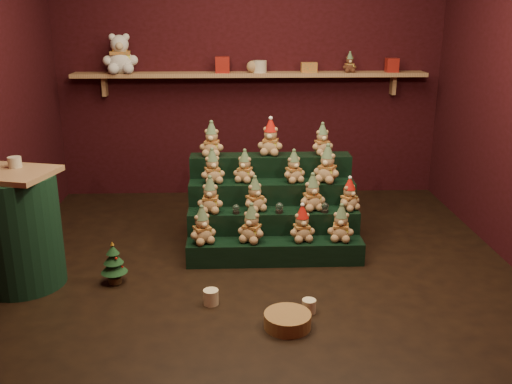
{
  "coord_description": "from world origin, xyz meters",
  "views": [
    {
      "loc": [
        -0.16,
        -4.03,
        1.92
      ],
      "look_at": [
        -0.0,
        0.25,
        0.55
      ],
      "focal_mm": 40.0,
      "sensor_mm": 36.0,
      "label": 1
    }
  ],
  "objects_px": {
    "snow_globe_a": "(236,209)",
    "wicker_basket": "(288,320)",
    "riser_tier_front": "(275,252)",
    "snow_globe_c": "(325,207)",
    "side_table": "(18,230)",
    "white_bear": "(120,48)",
    "mug_right": "(309,306)",
    "snow_globe_b": "(279,208)",
    "mug_left": "(211,297)",
    "brown_bear": "(350,62)",
    "mini_christmas_tree": "(114,263)"
  },
  "relations": [
    {
      "from": "snow_globe_a",
      "to": "wicker_basket",
      "type": "relative_size",
      "value": 0.26
    },
    {
      "from": "riser_tier_front",
      "to": "snow_globe_c",
      "type": "bearing_deg",
      "value": 21.19
    },
    {
      "from": "side_table",
      "to": "white_bear",
      "type": "distance_m",
      "value": 2.35
    },
    {
      "from": "side_table",
      "to": "wicker_basket",
      "type": "distance_m",
      "value": 2.03
    },
    {
      "from": "mug_right",
      "to": "wicker_basket",
      "type": "bearing_deg",
      "value": -131.96
    },
    {
      "from": "snow_globe_b",
      "to": "wicker_basket",
      "type": "relative_size",
      "value": 0.29
    },
    {
      "from": "snow_globe_c",
      "to": "side_table",
      "type": "height_order",
      "value": "side_table"
    },
    {
      "from": "mug_left",
      "to": "brown_bear",
      "type": "height_order",
      "value": "brown_bear"
    },
    {
      "from": "snow_globe_a",
      "to": "brown_bear",
      "type": "height_order",
      "value": "brown_bear"
    },
    {
      "from": "snow_globe_c",
      "to": "mug_right",
      "type": "distance_m",
      "value": 1.06
    },
    {
      "from": "snow_globe_c",
      "to": "mug_left",
      "type": "bearing_deg",
      "value": -137.35
    },
    {
      "from": "riser_tier_front",
      "to": "snow_globe_b",
      "type": "bearing_deg",
      "value": 74.7
    },
    {
      "from": "snow_globe_a",
      "to": "snow_globe_c",
      "type": "xyz_separation_m",
      "value": [
        0.72,
        0.0,
        0.0
      ]
    },
    {
      "from": "riser_tier_front",
      "to": "mug_left",
      "type": "xyz_separation_m",
      "value": [
        -0.48,
        -0.67,
        -0.04
      ]
    },
    {
      "from": "mug_right",
      "to": "wicker_basket",
      "type": "xyz_separation_m",
      "value": [
        -0.16,
        -0.18,
        0.0
      ]
    },
    {
      "from": "riser_tier_front",
      "to": "brown_bear",
      "type": "distance_m",
      "value": 2.33
    },
    {
      "from": "snow_globe_b",
      "to": "brown_bear",
      "type": "bearing_deg",
      "value": 62.0
    },
    {
      "from": "white_bear",
      "to": "wicker_basket",
      "type": "bearing_deg",
      "value": -70.15
    },
    {
      "from": "mug_right",
      "to": "snow_globe_a",
      "type": "bearing_deg",
      "value": 116.22
    },
    {
      "from": "brown_bear",
      "to": "snow_globe_b",
      "type": "bearing_deg",
      "value": -120.59
    },
    {
      "from": "snow_globe_a",
      "to": "mini_christmas_tree",
      "type": "height_order",
      "value": "snow_globe_a"
    },
    {
      "from": "mini_christmas_tree",
      "to": "white_bear",
      "type": "distance_m",
      "value": 2.47
    },
    {
      "from": "riser_tier_front",
      "to": "mini_christmas_tree",
      "type": "bearing_deg",
      "value": -165.23
    },
    {
      "from": "wicker_basket",
      "to": "white_bear",
      "type": "xyz_separation_m",
      "value": [
        -1.45,
        2.69,
        1.52
      ]
    },
    {
      "from": "snow_globe_a",
      "to": "mug_right",
      "type": "xyz_separation_m",
      "value": [
        0.48,
        -0.97,
        -0.35
      ]
    },
    {
      "from": "mug_left",
      "to": "wicker_basket",
      "type": "relative_size",
      "value": 0.35
    },
    {
      "from": "snow_globe_a",
      "to": "brown_bear",
      "type": "xyz_separation_m",
      "value": [
        1.17,
        1.55,
        1.02
      ]
    },
    {
      "from": "snow_globe_a",
      "to": "mini_christmas_tree",
      "type": "bearing_deg",
      "value": -152.03
    },
    {
      "from": "snow_globe_b",
      "to": "mini_christmas_tree",
      "type": "bearing_deg",
      "value": -159.07
    },
    {
      "from": "white_bear",
      "to": "mini_christmas_tree",
      "type": "bearing_deg",
      "value": -91.87
    },
    {
      "from": "snow_globe_c",
      "to": "mini_christmas_tree",
      "type": "bearing_deg",
      "value": -163.55
    },
    {
      "from": "snow_globe_a",
      "to": "white_bear",
      "type": "relative_size",
      "value": 0.16
    },
    {
      "from": "snow_globe_c",
      "to": "mini_christmas_tree",
      "type": "xyz_separation_m",
      "value": [
        -1.62,
        -0.48,
        -0.24
      ]
    },
    {
      "from": "white_bear",
      "to": "brown_bear",
      "type": "relative_size",
      "value": 2.43
    },
    {
      "from": "riser_tier_front",
      "to": "wicker_basket",
      "type": "bearing_deg",
      "value": -89.32
    },
    {
      "from": "riser_tier_front",
      "to": "mug_left",
      "type": "distance_m",
      "value": 0.83
    },
    {
      "from": "snow_globe_a",
      "to": "brown_bear",
      "type": "bearing_deg",
      "value": 52.85
    },
    {
      "from": "snow_globe_b",
      "to": "snow_globe_c",
      "type": "xyz_separation_m",
      "value": [
        0.37,
        0.0,
        -0.0
      ]
    },
    {
      "from": "mini_christmas_tree",
      "to": "side_table",
      "type": "bearing_deg",
      "value": 178.71
    },
    {
      "from": "mini_christmas_tree",
      "to": "white_bear",
      "type": "height_order",
      "value": "white_bear"
    },
    {
      "from": "snow_globe_a",
      "to": "side_table",
      "type": "height_order",
      "value": "side_table"
    },
    {
      "from": "white_bear",
      "to": "brown_bear",
      "type": "bearing_deg",
      "value": -8.54
    },
    {
      "from": "mug_left",
      "to": "white_bear",
      "type": "height_order",
      "value": "white_bear"
    },
    {
      "from": "mug_left",
      "to": "side_table",
      "type": "bearing_deg",
      "value": 165.27
    },
    {
      "from": "riser_tier_front",
      "to": "mug_right",
      "type": "relative_size",
      "value": 15.0
    },
    {
      "from": "snow_globe_b",
      "to": "mini_christmas_tree",
      "type": "relative_size",
      "value": 0.26
    },
    {
      "from": "mug_right",
      "to": "brown_bear",
      "type": "height_order",
      "value": "brown_bear"
    },
    {
      "from": "snow_globe_b",
      "to": "brown_bear",
      "type": "xyz_separation_m",
      "value": [
        0.82,
        1.55,
        1.02
      ]
    },
    {
      "from": "snow_globe_b",
      "to": "mug_left",
      "type": "relative_size",
      "value": 0.83
    },
    {
      "from": "riser_tier_front",
      "to": "snow_globe_a",
      "type": "distance_m",
      "value": 0.46
    }
  ]
}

